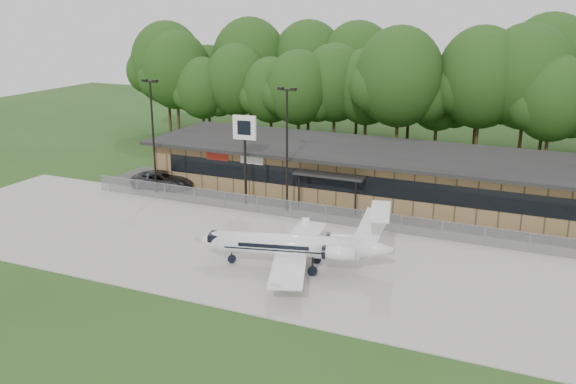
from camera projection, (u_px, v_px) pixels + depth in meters
The scene contains 11 objects.
ground at pixel (247, 305), 36.62m from camera, with size 160.00×160.00×0.00m, color #254418.
apron at pixel (302, 256), 43.60m from camera, with size 64.00×18.00×0.08m, color #9E9B93.
parking_lot at pixel (356, 209), 53.65m from camera, with size 50.00×9.00×0.06m, color #383835.
terminal at pixel (373, 172), 56.92m from camera, with size 41.00×11.65×4.30m.
fence at pixel (338, 216), 49.51m from camera, with size 46.00×0.04×1.52m.
treeline at pixel (423, 88), 71.18m from camera, with size 72.00×12.00×15.00m, color #183E13, non-canonical shape.
light_pole_left at pixel (153, 128), 56.44m from camera, with size 1.55×0.30×10.23m.
light_pole_mid at pixel (287, 141), 51.31m from camera, with size 1.55×0.30×10.23m.
business_jet at pixel (297, 246), 41.14m from camera, with size 13.03×11.71×4.41m.
suv at pixel (163, 180), 59.39m from camera, with size 2.67×5.80×1.61m, color #313133.
pole_sign at pixel (245, 137), 53.17m from camera, with size 2.03×0.43×7.69m.
Camera 1 is at (15.81, -29.35, 16.65)m, focal length 40.00 mm.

